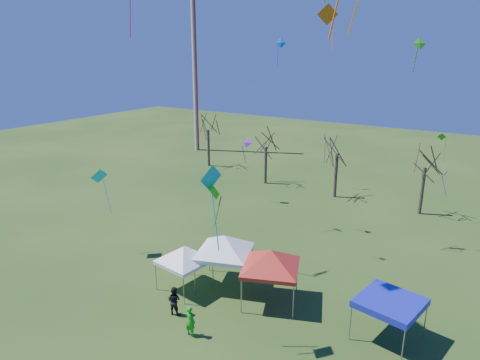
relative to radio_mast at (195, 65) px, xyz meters
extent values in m
plane|color=#234215|center=(28.00, -34.00, -12.50)|extent=(140.00, 140.00, 0.00)
cylinder|color=silver|center=(0.00, 0.00, 0.00)|extent=(0.70, 0.70, 25.00)
cylinder|color=#3D2D21|center=(7.15, -6.62, -10.11)|extent=(0.32, 0.32, 4.78)
cylinder|color=#3D2D21|center=(17.23, -9.35, -10.36)|extent=(0.32, 0.32, 4.28)
cylinder|color=#3D2D21|center=(25.63, -9.62, -10.18)|extent=(0.32, 0.32, 4.64)
cylinder|color=#3D2D21|center=(34.03, -9.96, -10.26)|extent=(0.32, 0.32, 4.49)
cylinder|color=gray|center=(22.62, -32.97, -11.59)|extent=(0.05, 0.05, 1.81)
cylinder|color=gray|center=(22.94, -30.45, -11.59)|extent=(0.05, 0.05, 1.81)
cylinder|color=gray|center=(25.14, -33.28, -11.59)|extent=(0.05, 0.05, 1.81)
cylinder|color=gray|center=(25.45, -30.76, -11.59)|extent=(0.05, 0.05, 1.81)
cube|color=white|center=(24.04, -31.86, -10.58)|extent=(3.03, 3.03, 0.22)
pyramid|color=white|center=(24.04, -31.86, -9.56)|extent=(3.82, 3.82, 0.91)
cylinder|color=gray|center=(24.98, -32.00, -11.43)|extent=(0.06, 0.06, 2.14)
cylinder|color=gray|center=(23.99, -29.17, -11.43)|extent=(0.06, 0.06, 2.14)
cylinder|color=gray|center=(27.80, -31.01, -11.43)|extent=(0.06, 0.06, 2.14)
cylinder|color=gray|center=(26.82, -28.19, -11.43)|extent=(0.06, 0.06, 2.14)
cube|color=white|center=(25.90, -30.09, -10.24)|extent=(4.08, 4.08, 0.26)
pyramid|color=white|center=(25.90, -30.09, -9.04)|extent=(4.28, 4.28, 1.07)
cylinder|color=gray|center=(28.50, -32.19, -11.44)|extent=(0.06, 0.06, 2.13)
cylinder|color=gray|center=(27.41, -29.42, -11.44)|extent=(0.06, 0.06, 2.13)
cylinder|color=gray|center=(31.27, -31.10, -11.44)|extent=(0.06, 0.06, 2.13)
cylinder|color=gray|center=(30.18, -28.33, -11.44)|extent=(0.06, 0.06, 2.13)
cube|color=red|center=(29.34, -30.26, -10.25)|extent=(4.14, 4.14, 0.26)
pyramid|color=red|center=(29.34, -30.26, -9.05)|extent=(4.20, 4.20, 1.06)
cylinder|color=gray|center=(34.57, -31.14, -11.50)|extent=(0.06, 0.06, 1.99)
cylinder|color=gray|center=(35.08, -28.39, -11.50)|extent=(0.06, 0.06, 1.99)
cylinder|color=gray|center=(37.31, -31.64, -11.50)|extent=(0.06, 0.06, 1.99)
cylinder|color=gray|center=(37.82, -28.90, -11.50)|extent=(0.06, 0.06, 1.99)
cube|color=#0F17A4|center=(36.20, -30.02, -10.39)|extent=(3.48, 3.48, 0.24)
cube|color=#0F17A4|center=(36.20, -30.02, -10.21)|extent=(3.48, 3.48, 0.12)
imported|color=black|center=(25.29, -34.32, -11.64)|extent=(0.95, 0.80, 1.71)
imported|color=green|center=(27.32, -35.36, -11.62)|extent=(0.66, 0.45, 1.76)
cone|color=#0DB8CC|center=(15.68, -31.06, -6.50)|extent=(1.01, 1.45, 1.22)
cube|color=#0DB8CC|center=(15.79, -30.62, -8.09)|extent=(0.93, 0.28, 2.53)
cone|color=orange|center=(28.03, -20.31, 4.49)|extent=(1.43, 1.04, 1.47)
cube|color=orange|center=(28.39, -20.10, 3.04)|extent=(0.49, 0.77, 2.19)
cone|color=blue|center=(18.70, -9.24, 2.84)|extent=(1.19, 0.95, 1.10)
cube|color=blue|center=(18.46, -9.39, 1.57)|extent=(0.35, 0.54, 2.00)
cone|color=#0DAECA|center=(28.57, -34.99, -3.58)|extent=(0.61, 1.40, 1.35)
cube|color=#0DAECA|center=(28.61, -34.75, -5.64)|extent=(0.52, 0.13, 3.44)
cube|color=red|center=(19.37, -30.46, 4.54)|extent=(0.65, 0.31, 3.43)
cone|color=#249817|center=(35.13, -10.67, -4.97)|extent=(0.76, 0.46, 0.68)
cube|color=#249817|center=(35.51, -10.62, -6.16)|extent=(0.14, 0.80, 2.03)
cone|color=#6517A5|center=(18.63, -15.64, -6.50)|extent=(1.04, 0.57, 0.95)
cube|color=#6517A5|center=(18.27, -15.65, -7.70)|extent=(0.05, 0.75, 1.90)
cone|color=#6A1ABC|center=(36.47, -17.10, -6.50)|extent=(0.55, 0.85, 0.73)
cube|color=#6A1ABC|center=(36.51, -16.83, -7.49)|extent=(0.57, 0.12, 1.59)
cone|color=#259517|center=(35.39, -26.01, 2.44)|extent=(0.80, 0.72, 0.63)
cube|color=#259517|center=(35.28, -26.09, 1.61)|extent=(0.21, 0.28, 1.31)
cube|color=#FF5E0D|center=(34.74, -36.37, 3.43)|extent=(0.61, 0.48, 1.96)
cone|color=#18A018|center=(28.79, -34.98, -4.22)|extent=(0.99, 0.60, 0.91)
cube|color=#18A018|center=(29.00, -35.05, -5.17)|extent=(0.19, 0.48, 1.45)
camera|label=1|loc=(40.03, -50.31, 2.10)|focal=32.00mm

